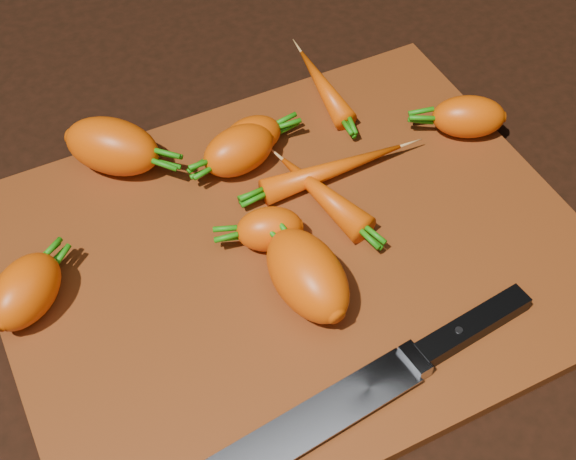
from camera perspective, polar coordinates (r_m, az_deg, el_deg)
name	(u,v)px	position (r m, az deg, el deg)	size (l,w,h in m)	color
ground	(293,263)	(0.71, 0.36, -2.33)	(2.00, 2.00, 0.01)	black
cutting_board	(293,255)	(0.71, 0.36, -1.80)	(0.50, 0.40, 0.01)	#682D0F
carrot_0	(25,291)	(0.68, -18.19, -4.17)	(0.07, 0.05, 0.05)	#F25609
carrot_1	(269,229)	(0.69, -1.33, 0.07)	(0.06, 0.04, 0.04)	#F25609
carrot_2	(112,146)	(0.77, -12.39, 5.83)	(0.09, 0.05, 0.05)	#F25609
carrot_3	(307,275)	(0.65, 1.39, -3.23)	(0.09, 0.06, 0.06)	#F25609
carrot_4	(239,150)	(0.75, -3.53, 5.68)	(0.07, 0.05, 0.05)	#F25609
carrot_5	(252,136)	(0.77, -2.57, 6.67)	(0.06, 0.04, 0.04)	#F25609
carrot_6	(469,117)	(0.81, 12.72, 7.86)	(0.07, 0.04, 0.04)	#F25609
carrot_7	(323,85)	(0.84, 2.49, 10.24)	(0.11, 0.02, 0.02)	#F25609
carrot_8	(334,169)	(0.75, 3.26, 4.35)	(0.14, 0.02, 0.02)	#F25609
carrot_9	(322,194)	(0.72, 2.45, 2.58)	(0.11, 0.03, 0.03)	#F25609
knife	(329,412)	(0.61, 2.96, -12.80)	(0.31, 0.06, 0.02)	gray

